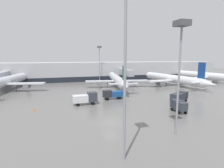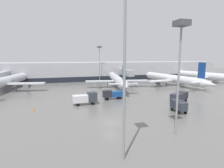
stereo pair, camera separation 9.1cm
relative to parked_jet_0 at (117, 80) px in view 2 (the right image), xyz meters
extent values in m
plane|color=slate|center=(-12.82, -34.95, -3.01)|extent=(320.00, 320.00, 0.00)
cube|color=#B2B2B7|center=(-12.82, 27.05, 1.49)|extent=(160.00, 16.00, 9.00)
cube|color=#1E232D|center=(-12.82, 19.00, -1.81)|extent=(156.80, 0.10, 2.40)
cube|color=#A8AAB2|center=(8.62, 12.45, 1.59)|extent=(2.60, 13.20, 2.80)
cylinder|color=#3F4247|center=(8.62, 6.46, -1.41)|extent=(0.44, 0.44, 3.20)
cube|color=#A8AAB2|center=(-42.53, 11.38, 1.59)|extent=(2.60, 15.36, 2.80)
cylinder|color=silver|center=(0.12, 0.70, 0.06)|extent=(8.27, 30.94, 3.05)
cone|color=silver|center=(3.04, 17.56, 0.06)|extent=(3.42, 3.80, 2.89)
cone|color=silver|center=(-2.91, -16.77, 0.06)|extent=(3.48, 4.97, 2.74)
cube|color=silver|center=(-0.01, -0.07, -0.55)|extent=(24.18, 6.58, 0.44)
cube|color=silver|center=(-2.30, -13.30, 0.37)|extent=(9.27, 2.95, 0.35)
cube|color=#0C5138|center=(-2.30, -13.30, 3.47)|extent=(0.74, 2.28, 4.99)
cylinder|color=slate|center=(-6.66, 1.09, -1.47)|extent=(2.12, 3.00, 1.68)
cylinder|color=slate|center=(6.64, -1.22, -1.47)|extent=(2.12, 3.00, 1.68)
cylinder|color=#2D2D33|center=(1.83, 10.58, -2.16)|extent=(0.20, 0.20, 1.71)
cylinder|color=#2D2D33|center=(-3.94, -0.17, -2.16)|extent=(0.20, 0.20, 1.71)
cylinder|color=#2D2D33|center=(3.66, -1.48, -2.16)|extent=(0.20, 0.20, 1.71)
cylinder|color=silver|center=(23.47, -1.38, -0.19)|extent=(6.91, 31.01, 3.09)
cone|color=silver|center=(21.34, 15.62, -0.19)|extent=(3.34, 3.74, 2.94)
cone|color=silver|center=(25.68, -18.99, -0.19)|extent=(3.34, 4.95, 2.78)
cube|color=silver|center=(23.57, -2.14, -0.80)|extent=(23.94, 5.92, 0.44)
cube|color=silver|center=(25.24, -15.46, 0.12)|extent=(9.16, 2.79, 0.35)
cube|color=navy|center=(25.24, -15.46, 3.76)|extent=(0.69, 2.72, 6.04)
cylinder|color=slate|center=(16.97, -2.97, -1.74)|extent=(2.10, 3.48, 1.70)
cylinder|color=slate|center=(30.17, -1.32, -1.74)|extent=(2.10, 3.48, 1.70)
cylinder|color=#2D2D33|center=(22.22, 8.58, -2.30)|extent=(0.20, 0.20, 1.44)
cylinder|color=#2D2D33|center=(19.89, -3.38, -2.30)|extent=(0.20, 0.20, 1.44)
cylinder|color=#2D2D33|center=(27.43, -2.44, -2.30)|extent=(0.20, 0.20, 1.44)
cylinder|color=silver|center=(-39.26, 3.06, 0.36)|extent=(8.93, 31.77, 3.25)
cone|color=silver|center=(-36.07, 20.41, 0.36)|extent=(3.68, 4.07, 3.08)
cube|color=silver|center=(-39.40, 2.29, -0.29)|extent=(26.85, 7.59, 0.44)
cylinder|color=slate|center=(-32.03, 0.93, -1.28)|extent=(2.31, 3.34, 1.79)
cylinder|color=#2D2D33|center=(-37.40, 13.20, -2.06)|extent=(0.20, 0.20, 1.91)
cylinder|color=#2D2D33|center=(-35.33, 0.73, -2.06)|extent=(0.20, 0.20, 1.91)
cylinder|color=silver|center=(46.15, 3.13, -0.20)|extent=(9.00, 31.26, 3.26)
cone|color=silver|center=(42.92, 20.22, -0.20)|extent=(3.71, 4.10, 3.10)
cube|color=silver|center=(46.29, 2.36, -0.86)|extent=(25.28, 7.17, 0.44)
cylinder|color=slate|center=(39.35, 1.05, -1.84)|extent=(2.28, 3.06, 1.80)
cylinder|color=slate|center=(53.24, 3.68, -1.84)|extent=(2.28, 3.06, 1.80)
cylinder|color=#2D2D33|center=(44.26, 13.09, -2.34)|extent=(0.20, 0.20, 1.34)
cylinder|color=#2D2D33|center=(42.47, 0.84, -2.34)|extent=(0.20, 0.20, 1.34)
cylinder|color=#2D2D33|center=(50.41, 2.35, -2.34)|extent=(0.20, 0.20, 1.34)
cube|color=#19478C|center=(-6.04, -18.31, -1.59)|extent=(3.75, 2.05, 1.46)
cube|color=#26282D|center=(-8.95, -18.55, -1.36)|extent=(2.35, 1.85, 1.92)
cylinder|color=black|center=(-8.97, -19.35, -2.66)|extent=(0.72, 0.31, 0.70)
cylinder|color=black|center=(-9.10, -17.78, -2.66)|extent=(0.72, 0.31, 0.70)
cylinder|color=black|center=(-5.34, -19.04, -2.66)|extent=(0.72, 0.31, 0.70)
cylinder|color=black|center=(-5.47, -17.47, -2.66)|extent=(0.72, 0.31, 0.70)
cube|color=silver|center=(-16.62, -21.81, -1.46)|extent=(3.70, 2.22, 1.71)
cube|color=#333842|center=(-13.69, -21.72, -1.17)|extent=(2.29, 2.08, 2.29)
cylinder|color=black|center=(-13.62, -20.77, -2.66)|extent=(0.71, 0.27, 0.70)
cylinder|color=black|center=(-13.57, -22.67, -2.66)|extent=(0.71, 0.27, 0.70)
cylinder|color=black|center=(-17.30, -20.87, -2.66)|extent=(0.71, 0.27, 0.70)
cylinder|color=black|center=(-17.24, -22.78, -2.66)|extent=(0.71, 0.27, 0.70)
cube|color=#2D333D|center=(7.24, -26.84, -1.47)|extent=(4.12, 3.40, 1.69)
cube|color=#26282D|center=(9.86, -25.65, -1.41)|extent=(2.82, 2.73, 1.81)
cylinder|color=black|center=(9.54, -24.75, -2.66)|extent=(0.74, 0.52, 0.70)
cylinder|color=black|center=(10.33, -26.48, -2.66)|extent=(0.74, 0.52, 0.70)
cylinder|color=black|center=(6.27, -26.23, -2.66)|extent=(0.74, 0.52, 0.70)
cylinder|color=black|center=(7.06, -27.97, -2.66)|extent=(0.74, 0.52, 0.70)
cube|color=#2D333D|center=(2.68, -32.72, -1.43)|extent=(1.82, 2.45, 1.78)
cube|color=#333842|center=(2.60, -34.64, -1.47)|extent=(1.70, 1.53, 1.69)
cylinder|color=black|center=(3.38, -34.73, -2.66)|extent=(0.28, 0.71, 0.70)
cylinder|color=black|center=(1.82, -34.67, -2.66)|extent=(0.28, 0.71, 0.70)
cylinder|color=black|center=(3.47, -32.33, -2.66)|extent=(0.28, 0.71, 0.70)
cylinder|color=black|center=(1.92, -32.27, -2.66)|extent=(0.28, 0.71, 0.70)
cone|color=orange|center=(3.52, 2.77, -2.73)|extent=(0.48, 0.48, 0.58)
cone|color=orange|center=(-26.74, -23.83, -2.72)|extent=(0.50, 0.50, 0.59)
cylinder|color=gray|center=(-14.55, -46.35, 7.62)|extent=(0.30, 0.30, 21.28)
cylinder|color=gray|center=(-3.04, 17.01, 4.92)|extent=(0.30, 0.30, 15.87)
cube|color=#4C4C51|center=(-3.04, 17.01, 13.26)|extent=(1.80, 1.80, 0.80)
cylinder|color=gray|center=(-4.72, -42.43, 4.86)|extent=(0.30, 0.30, 15.75)
cube|color=#4C4C51|center=(-4.72, -42.43, 13.14)|extent=(1.80, 1.80, 0.80)
camera|label=1|loc=(-21.17, -63.58, 8.49)|focal=28.00mm
camera|label=2|loc=(-21.09, -63.61, 8.49)|focal=28.00mm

